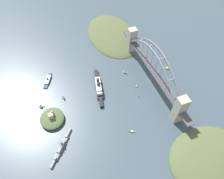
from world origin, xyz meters
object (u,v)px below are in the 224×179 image
at_px(fort_island_mid_harbor, 52,118).
at_px(seaplane_taxiing_near_bridge, 167,68).
at_px(harbor_arch_bridge, 153,70).
at_px(small_boat_3, 125,71).
at_px(ocean_liner, 99,87).
at_px(small_boat_2, 63,97).
at_px(channel_marker_buoy, 139,96).
at_px(harbor_ferry_steamer, 48,80).
at_px(small_boat_1, 40,106).
at_px(small_boat_0, 132,131).
at_px(small_boat_4, 136,86).
at_px(naval_cruiser, 61,147).

relative_size(fort_island_mid_harbor, seaplane_taxiing_near_bridge, 4.55).
relative_size(harbor_arch_bridge, small_boat_3, 21.29).
height_order(ocean_liner, small_boat_3, ocean_liner).
bearing_deg(small_boat_2, channel_marker_buoy, -109.38).
relative_size(ocean_liner, seaplane_taxiing_near_bridge, 9.19).
bearing_deg(harbor_ferry_steamer, small_boat_1, 158.10).
bearing_deg(small_boat_0, small_boat_1, 52.12).
bearing_deg(small_boat_4, harbor_ferry_steamer, 64.44).
xyz_separation_m(fort_island_mid_harbor, small_boat_0, (-67.86, -115.00, -4.31)).
height_order(harbor_arch_bridge, small_boat_1, harbor_arch_bridge).
bearing_deg(ocean_liner, small_boat_2, 89.71).
height_order(ocean_liner, small_boat_2, ocean_liner).
bearing_deg(small_boat_1, small_boat_3, -82.28).
distance_m(fort_island_mid_harbor, small_boat_4, 163.04).
relative_size(seaplane_taxiing_near_bridge, small_boat_0, 0.84).
height_order(ocean_liner, naval_cruiser, ocean_liner).
bearing_deg(channel_marker_buoy, small_boat_1, 76.27).
distance_m(fort_island_mid_harbor, seaplane_taxiing_near_bridge, 242.31).
distance_m(ocean_liner, channel_marker_buoy, 76.49).
bearing_deg(naval_cruiser, fort_island_mid_harbor, 3.40).
bearing_deg(ocean_liner, naval_cruiser, 134.48).
height_order(ocean_liner, channel_marker_buoy, ocean_liner).
xyz_separation_m(harbor_arch_bridge, channel_marker_buoy, (-27.60, 37.58, -29.40)).
distance_m(small_boat_0, small_boat_1, 163.32).
distance_m(harbor_ferry_steamer, small_boat_2, 55.27).
xyz_separation_m(harbor_arch_bridge, small_boat_0, (-86.37, 78.39, -29.78)).
relative_size(ocean_liner, channel_marker_buoy, 31.92).
height_order(naval_cruiser, small_boat_2, naval_cruiser).
xyz_separation_m(harbor_ferry_steamer, small_boat_1, (-55.88, 22.47, 2.72)).
bearing_deg(harbor_ferry_steamer, ocean_liner, -121.49).
xyz_separation_m(harbor_arch_bridge, ocean_liner, (17.39, 99.30, -25.33)).
relative_size(fort_island_mid_harbor, small_boat_2, 3.78).
relative_size(small_boat_2, channel_marker_buoy, 4.18).
distance_m(harbor_ferry_steamer, small_boat_3, 150.26).
height_order(harbor_arch_bridge, channel_marker_buoy, harbor_arch_bridge).
distance_m(harbor_arch_bridge, naval_cruiser, 205.21).
bearing_deg(small_boat_0, fort_island_mid_harbor, 59.45).
relative_size(seaplane_taxiing_near_bridge, small_boat_1, 0.88).
xyz_separation_m(naval_cruiser, small_boat_4, (68.12, -159.15, -2.19)).
relative_size(naval_cruiser, small_boat_0, 4.72).
distance_m(ocean_liner, fort_island_mid_harbor, 100.70).
height_order(small_boat_4, channel_marker_buoy, channel_marker_buoy).
bearing_deg(small_boat_0, channel_marker_buoy, -34.77).
relative_size(naval_cruiser, small_boat_2, 4.68).
height_order(harbor_arch_bridge, fort_island_mid_harbor, harbor_arch_bridge).
height_order(harbor_arch_bridge, ocean_liner, harbor_arch_bridge).
bearing_deg(harbor_arch_bridge, small_boat_3, 46.11).
relative_size(naval_cruiser, small_boat_3, 4.68).
distance_m(naval_cruiser, small_boat_3, 186.84).
xyz_separation_m(small_boat_3, channel_marker_buoy, (-64.38, -0.65, -4.22)).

